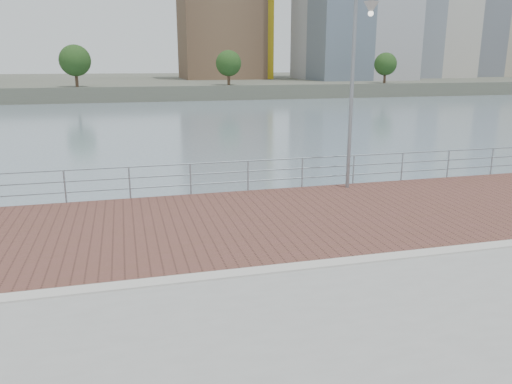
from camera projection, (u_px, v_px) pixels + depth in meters
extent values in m
plane|color=slate|center=(278.00, 349.00, 11.64)|extent=(400.00, 400.00, 0.00)
cube|color=brown|center=(242.00, 221.00, 14.50)|extent=(40.00, 6.80, 0.02)
cube|color=#B7B5AD|center=(279.00, 269.00, 11.13)|extent=(40.00, 0.40, 0.06)
cube|color=#4C5142|center=(134.00, 83.00, 125.84)|extent=(320.00, 95.00, 2.50)
cylinder|color=#8C9EA8|center=(65.00, 187.00, 16.27)|extent=(0.06, 0.06, 1.10)
cylinder|color=#8C9EA8|center=(130.00, 183.00, 16.78)|extent=(0.06, 0.06, 1.10)
cylinder|color=#8C9EA8|center=(191.00, 179.00, 17.29)|extent=(0.06, 0.06, 1.10)
cylinder|color=#8C9EA8|center=(248.00, 176.00, 17.79)|extent=(0.06, 0.06, 1.10)
cylinder|color=#8C9EA8|center=(302.00, 173.00, 18.30)|extent=(0.06, 0.06, 1.10)
cylinder|color=#8C9EA8|center=(353.00, 170.00, 18.81)|extent=(0.06, 0.06, 1.10)
cylinder|color=#8C9EA8|center=(402.00, 167.00, 19.32)|extent=(0.06, 0.06, 1.10)
cylinder|color=#8C9EA8|center=(448.00, 164.00, 19.83)|extent=(0.06, 0.06, 1.10)
cylinder|color=#8C9EA8|center=(492.00, 162.00, 20.34)|extent=(0.06, 0.06, 1.10)
cylinder|color=#8C9EA8|center=(219.00, 162.00, 17.40)|extent=(39.00, 0.05, 0.05)
cylinder|color=#8C9EA8|center=(220.00, 173.00, 17.50)|extent=(39.00, 0.05, 0.05)
cylinder|color=#8C9EA8|center=(220.00, 183.00, 17.59)|extent=(39.00, 0.05, 0.05)
cylinder|color=gray|center=(351.00, 96.00, 17.53)|extent=(0.13, 0.13, 6.65)
cube|color=brown|center=(220.00, 9.00, 114.82)|extent=(18.00, 18.00, 31.23)
cylinder|color=#473323|center=(76.00, 75.00, 80.02)|extent=(0.50, 0.50, 3.85)
sphere|color=#193814|center=(75.00, 60.00, 79.46)|extent=(4.95, 4.95, 4.95)
cylinder|color=#473323|center=(229.00, 75.00, 86.27)|extent=(0.50, 0.50, 3.43)
sphere|color=#193814|center=(228.00, 63.00, 85.77)|extent=(4.41, 4.41, 4.41)
cylinder|color=#473323|center=(385.00, 74.00, 93.73)|extent=(0.50, 0.50, 3.27)
sphere|color=#193814|center=(385.00, 64.00, 93.26)|extent=(4.20, 4.20, 4.20)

